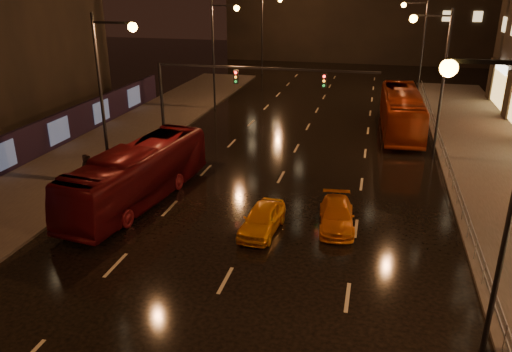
% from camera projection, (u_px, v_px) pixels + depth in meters
% --- Properties ---
extents(ground, '(140.00, 140.00, 0.00)m').
position_uv_depth(ground, '(292.00, 157.00, 35.09)').
color(ground, black).
rests_on(ground, ground).
extents(sidewalk_left, '(7.00, 70.00, 0.15)m').
position_uv_depth(sidewalk_left, '(81.00, 164.00, 33.52)').
color(sidewalk_left, '#38332D').
rests_on(sidewalk_left, ground).
extents(traffic_signal, '(15.31, 0.32, 6.20)m').
position_uv_depth(traffic_signal, '(221.00, 87.00, 34.48)').
color(traffic_signal, black).
rests_on(traffic_signal, ground).
extents(streetlight_right, '(2.64, 0.50, 10.00)m').
position_uv_depth(streetlight_right, '(494.00, 170.00, 14.49)').
color(streetlight_right, black).
rests_on(streetlight_right, ground).
extents(railing_right, '(0.05, 56.00, 1.00)m').
position_uv_depth(railing_right, '(450.00, 166.00, 30.70)').
color(railing_right, '#99999E').
rests_on(railing_right, sidewalk_right).
extents(bus_red, '(4.05, 11.69, 3.19)m').
position_uv_depth(bus_red, '(138.00, 174.00, 27.49)').
color(bus_red, '#520B12').
rests_on(bus_red, ground).
extents(bus_curb, '(3.31, 12.28, 3.39)m').
position_uv_depth(bus_curb, '(401.00, 111.00, 40.35)').
color(bus_curb, maroon).
rests_on(bus_curb, ground).
extents(taxi_near, '(1.90, 4.10, 1.36)m').
position_uv_depth(taxi_near, '(262.00, 219.00, 24.40)').
color(taxi_near, orange).
rests_on(taxi_near, ground).
extents(taxi_far, '(2.12, 4.30, 1.20)m').
position_uv_depth(taxi_far, '(337.00, 216.00, 24.94)').
color(taxi_far, orange).
rests_on(taxi_far, ground).
extents(pedestrian_c, '(0.82, 0.99, 1.73)m').
position_uv_depth(pedestrian_c, '(87.00, 168.00, 30.14)').
color(pedestrian_c, black).
rests_on(pedestrian_c, sidewalk_left).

